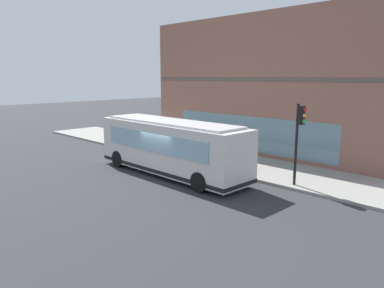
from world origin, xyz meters
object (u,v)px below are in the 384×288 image
(city_bus_nearside, at_px, (171,147))
(newspaper_vending_box, at_px, (199,143))
(traffic_light_near_corner, at_px, (299,129))
(fire_hydrant, at_px, (227,150))
(pedestrian_walking_along_curb, at_px, (238,153))
(pedestrian_by_light_pole, at_px, (153,133))

(city_bus_nearside, bearing_deg, newspaper_vending_box, 30.19)
(traffic_light_near_corner, distance_m, newspaper_vending_box, 10.49)
(city_bus_nearside, distance_m, newspaper_vending_box, 6.79)
(fire_hydrant, xyz_separation_m, newspaper_vending_box, (0.07, 2.82, 0.09))
(newspaper_vending_box, bearing_deg, fire_hydrant, -91.40)
(pedestrian_walking_along_curb, bearing_deg, pedestrian_by_light_pole, 83.40)
(fire_hydrant, distance_m, pedestrian_walking_along_curb, 3.61)
(city_bus_nearside, height_order, pedestrian_by_light_pole, city_bus_nearside)
(pedestrian_walking_along_curb, bearing_deg, fire_hydrant, 48.97)
(city_bus_nearside, relative_size, pedestrian_by_light_pole, 5.86)
(fire_hydrant, bearing_deg, pedestrian_by_light_pole, 101.07)
(traffic_light_near_corner, height_order, pedestrian_by_light_pole, traffic_light_near_corner)
(pedestrian_by_light_pole, bearing_deg, pedestrian_walking_along_curb, -96.60)
(traffic_light_near_corner, relative_size, pedestrian_by_light_pole, 2.35)
(traffic_light_near_corner, bearing_deg, newspaper_vending_box, 72.21)
(pedestrian_by_light_pole, relative_size, newspaper_vending_box, 1.91)
(pedestrian_walking_along_curb, bearing_deg, traffic_light_near_corner, -99.57)
(city_bus_nearside, bearing_deg, traffic_light_near_corner, -67.10)
(pedestrian_walking_along_curb, height_order, pedestrian_by_light_pole, pedestrian_by_light_pole)
(fire_hydrant, relative_size, pedestrian_walking_along_curb, 0.47)
(fire_hydrant, height_order, newspaper_vending_box, newspaper_vending_box)
(fire_hydrant, xyz_separation_m, pedestrian_by_light_pole, (-1.28, 6.53, 0.63))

